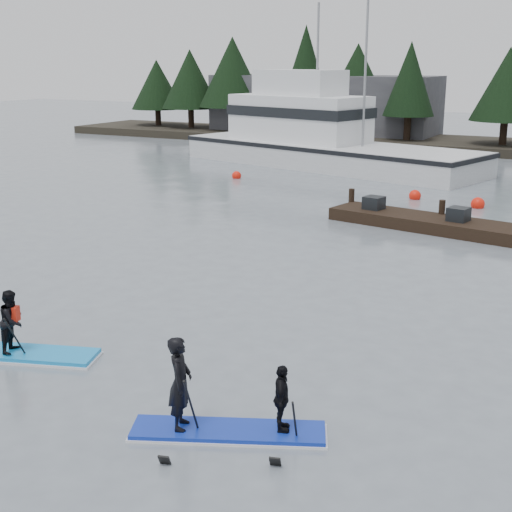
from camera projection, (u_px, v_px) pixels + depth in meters
The scene contains 11 objects.
ground at pixel (115, 380), 14.17m from camera, with size 160.00×160.00×0.00m, color slate.
far_shore at pixel (497, 147), 49.86m from camera, with size 70.00×8.00×0.60m, color #2D281E.
treeline at pixel (496, 151), 49.94m from camera, with size 60.00×4.00×8.00m, color black, non-canonical shape.
waterfront_building at pixel (324, 107), 57.31m from camera, with size 18.00×6.00×5.00m, color #4C4C51.
fishing_boat_large at pixel (320, 152), 42.95m from camera, with size 19.56×9.87×10.50m.
floating_dock at pixel (512, 235), 24.93m from camera, with size 14.00×1.87×0.47m, color black.
buoy_b at pixel (415, 199), 32.67m from camera, with size 0.55×0.55×0.55m, color red.
buoy_d at pixel (477, 208), 30.72m from camera, with size 0.59×0.59×0.59m, color red.
buoy_a at pixel (237, 178), 38.43m from camera, with size 0.50×0.50×0.50m, color red.
paddleboard_solo at pixel (14, 336), 15.17m from camera, with size 3.64×1.95×1.90m.
paddleboard_duo at pixel (222, 403), 11.95m from camera, with size 3.31×2.04×2.24m.
Camera 1 is at (8.58, -10.17, 6.13)m, focal length 50.00 mm.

